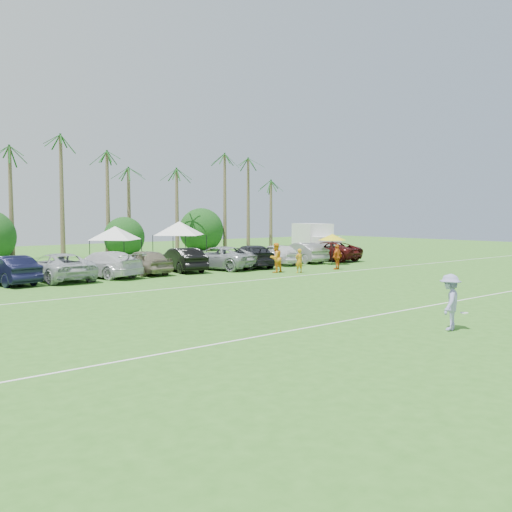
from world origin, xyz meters
TOP-DOWN VIEW (x-y plane):
  - ground at (0.00, 0.00)m, footprint 120.00×120.00m
  - field_lines at (0.00, 8.00)m, footprint 80.00×12.10m
  - palm_tree_4 at (-4.00, 38.00)m, footprint 2.40×2.40m
  - palm_tree_5 at (0.00, 38.00)m, footprint 2.40×2.40m
  - palm_tree_6 at (4.00, 38.00)m, footprint 2.40×2.40m
  - palm_tree_7 at (8.00, 38.00)m, footprint 2.40×2.40m
  - palm_tree_8 at (13.00, 38.00)m, footprint 2.40×2.40m
  - palm_tree_9 at (18.00, 38.00)m, footprint 2.40×2.40m
  - palm_tree_10 at (23.00, 38.00)m, footprint 2.40×2.40m
  - palm_tree_11 at (27.00, 38.00)m, footprint 2.40×2.40m
  - bush_tree_2 at (6.00, 39.00)m, footprint 4.00×4.00m
  - bush_tree_3 at (16.00, 39.00)m, footprint 4.00×4.00m
  - sideline_player_a at (7.54, 15.52)m, footprint 0.61×0.43m
  - sideline_player_b at (6.39, 16.56)m, footprint 1.03×0.83m
  - sideline_player_c at (11.16, 15.38)m, footprint 1.11×0.61m
  - box_truck at (18.64, 24.82)m, footprint 4.08×6.29m
  - canopy_tent_left at (0.13, 27.49)m, footprint 4.34×4.34m
  - canopy_tent_right at (5.78, 27.58)m, footprint 4.79×4.79m
  - market_umbrella at (13.74, 18.25)m, footprint 2.14×2.14m
  - frisbee_player at (-1.66, -1.30)m, footprint 1.41×1.13m
  - parked_car_1 at (-9.41, 21.26)m, footprint 2.46×5.12m
  - parked_car_2 at (-6.56, 21.29)m, footprint 2.83×5.90m
  - parked_car_3 at (-3.72, 21.26)m, footprint 3.71×5.99m
  - parked_car_4 at (-0.87, 21.30)m, footprint 1.99×4.79m
  - parked_car_5 at (1.97, 21.24)m, footprint 2.36×5.10m
  - parked_car_6 at (4.82, 20.96)m, footprint 4.15×6.34m
  - parked_car_7 at (7.67, 20.78)m, footprint 3.91×6.01m
  - parked_car_8 at (10.51, 21.11)m, footprint 2.24×4.88m
  - parked_car_9 at (13.36, 21.14)m, footprint 2.38×5.11m
  - parked_car_10 at (16.20, 21.13)m, footprint 3.73×6.23m

SIDE VIEW (x-z plane):
  - ground at x=0.00m, z-range 0.00..0.00m
  - field_lines at x=0.00m, z-range 0.00..0.01m
  - sideline_player_a at x=7.54m, z-range 0.00..1.61m
  - parked_car_1 at x=-9.41m, z-range 0.00..1.62m
  - parked_car_2 at x=-6.56m, z-range 0.00..1.62m
  - parked_car_3 at x=-3.72m, z-range 0.00..1.62m
  - parked_car_4 at x=-0.87m, z-range 0.00..1.62m
  - parked_car_5 at x=1.97m, z-range 0.00..1.62m
  - parked_car_6 at x=4.82m, z-range 0.00..1.62m
  - parked_car_7 at x=7.67m, z-range 0.00..1.62m
  - parked_car_8 at x=10.51m, z-range 0.00..1.62m
  - parked_car_9 at x=13.36m, z-range 0.00..1.62m
  - parked_car_10 at x=16.20m, z-range 0.00..1.62m
  - sideline_player_c at x=11.16m, z-range 0.00..1.79m
  - frisbee_player at x=-1.66m, z-range 0.00..1.90m
  - sideline_player_b at x=6.39m, z-range 0.00..1.98m
  - box_truck at x=18.64m, z-range 0.11..3.14m
  - bush_tree_2 at x=6.00m, z-range -0.20..3.80m
  - bush_tree_3 at x=16.00m, z-range -0.20..3.80m
  - market_umbrella at x=13.74m, z-range 0.95..3.33m
  - canopy_tent_left at x=0.13m, z-range 1.25..4.77m
  - canopy_tent_right at x=5.78m, z-range 1.38..5.26m
  - palm_tree_4 at x=-4.00m, z-range 3.03..11.93m
  - palm_tree_8 at x=13.00m, z-range 3.03..11.93m
  - palm_tree_5 at x=0.00m, z-range 3.40..13.30m
  - palm_tree_9 at x=18.00m, z-range 3.40..13.30m
  - palm_tree_6 at x=4.00m, z-range 3.76..14.66m
  - palm_tree_10 at x=23.00m, z-range 3.76..14.66m
  - palm_tree_7 at x=8.00m, z-range 4.11..16.01m
  - palm_tree_11 at x=27.00m, z-range 4.11..16.01m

